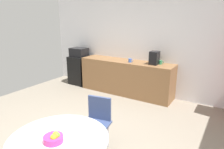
{
  "coord_description": "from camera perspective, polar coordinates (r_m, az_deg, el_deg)",
  "views": [
    {
      "loc": [
        2.13,
        -2.01,
        2.03
      ],
      "look_at": [
        0.13,
        1.2,
        0.95
      ],
      "focal_mm": 32.78,
      "sensor_mm": 36.0,
      "label": 1
    }
  ],
  "objects": [
    {
      "name": "coffee_maker",
      "position": [
        5.05,
        11.74,
        4.54
      ],
      "size": [
        0.2,
        0.24,
        0.32
      ],
      "primitive_type": "cube",
      "color": "black",
      "rests_on": "counter_block"
    },
    {
      "name": "wall_back",
      "position": [
        5.49,
        8.98,
        8.11
      ],
      "size": [
        6.0,
        0.1,
        2.6
      ],
      "primitive_type": "cube",
      "color": "silver",
      "rests_on": "ground_plane"
    },
    {
      "name": "counter_block",
      "position": [
        5.5,
        3.88,
        -0.78
      ],
      "size": [
        2.54,
        0.6,
        0.9
      ],
      "primitive_type": "cube",
      "color": "brown",
      "rests_on": "ground_plane"
    },
    {
      "name": "chair_navy",
      "position": [
        3.24,
        -4.14,
        -11.84
      ],
      "size": [
        0.49,
        0.49,
        0.83
      ],
      "color": "silver",
      "rests_on": "ground_plane"
    },
    {
      "name": "mug_green",
      "position": [
        5.12,
        13.37,
        3.31
      ],
      "size": [
        0.13,
        0.08,
        0.09
      ],
      "color": "#338C59",
      "rests_on": "counter_block"
    },
    {
      "name": "fruit_bowl",
      "position": [
        2.33,
        -15.88,
        -16.67
      ],
      "size": [
        0.21,
        0.21,
        0.11
      ],
      "color": "#D8338C",
      "rests_on": "round_table"
    },
    {
      "name": "mug_white",
      "position": [
        5.23,
        5.07,
        3.94
      ],
      "size": [
        0.13,
        0.08,
        0.09
      ],
      "color": "#3F66BF",
      "rests_on": "counter_block"
    },
    {
      "name": "ground_plane",
      "position": [
        3.56,
        -12.77,
        -19.24
      ],
      "size": [
        6.0,
        6.0,
        0.0
      ],
      "primitive_type": "plane",
      "color": "gray"
    },
    {
      "name": "microwave",
      "position": [
        6.29,
        -9.2,
        6.16
      ],
      "size": [
        0.48,
        0.38,
        0.26
      ],
      "primitive_type": "cube",
      "color": "black",
      "rests_on": "mini_fridge"
    },
    {
      "name": "round_table",
      "position": [
        2.49,
        -14.44,
        -19.45
      ],
      "size": [
        1.1,
        1.1,
        0.75
      ],
      "color": "silver",
      "rests_on": "ground_plane"
    },
    {
      "name": "mini_fridge",
      "position": [
        6.4,
        -8.98,
        1.24
      ],
      "size": [
        0.54,
        0.54,
        0.85
      ],
      "primitive_type": "cube",
      "color": "black",
      "rests_on": "ground_plane"
    }
  ]
}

